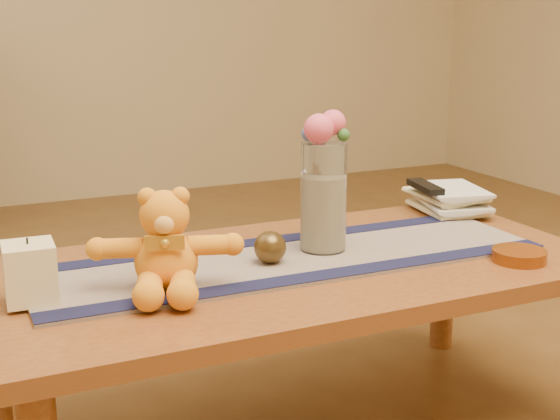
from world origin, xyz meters
name	(u,v)px	position (x,y,z in m)	size (l,w,h in m)	color
coffee_table_top	(299,270)	(0.00, 0.00, 0.43)	(1.40, 0.70, 0.04)	brown
table_leg_bl	(6,360)	(-0.64, 0.29, 0.21)	(0.07, 0.07, 0.41)	brown
table_leg_br	(444,283)	(0.64, 0.29, 0.21)	(0.07, 0.07, 0.41)	brown
persian_runner	(291,259)	(-0.01, 0.02, 0.45)	(1.20, 0.35, 0.01)	#1D1C4F
runner_border_near	(320,275)	(-0.01, -0.13, 0.46)	(1.20, 0.06, 0.00)	#121436
runner_border_far	(267,241)	(-0.01, 0.16, 0.46)	(1.20, 0.06, 0.00)	#121436
teddy_bear	(165,241)	(-0.34, -0.06, 0.56)	(0.30, 0.24, 0.20)	orange
pillar_candle	(30,272)	(-0.60, -0.02, 0.52)	(0.10, 0.10, 0.12)	#F7E7B6
candle_wick	(27,241)	(-0.60, -0.02, 0.58)	(0.00, 0.00, 0.01)	black
glass_vase	(323,197)	(0.08, 0.04, 0.59)	(0.11, 0.11, 0.26)	silver
potpourri_fill	(323,213)	(0.08, 0.04, 0.55)	(0.09, 0.09, 0.18)	beige
rose_left	(319,129)	(0.06, 0.03, 0.75)	(0.07, 0.07, 0.07)	#F05476
rose_right	(333,122)	(0.11, 0.05, 0.76)	(0.06, 0.06, 0.06)	#F05476
blue_flower_back	(321,128)	(0.09, 0.08, 0.75)	(0.04, 0.04, 0.04)	#4B62A2
blue_flower_side	(309,134)	(0.05, 0.06, 0.74)	(0.04, 0.04, 0.04)	#4B62A2
leaf_sprig	(344,135)	(0.12, 0.02, 0.74)	(0.03, 0.03, 0.03)	#33662D
bronze_ball	(270,247)	(-0.07, 0.00, 0.50)	(0.07, 0.07, 0.07)	#493618
book_bottom	(422,211)	(0.51, 0.24, 0.46)	(0.17, 0.22, 0.02)	#F3EABC
book_lower	(425,205)	(0.52, 0.23, 0.48)	(0.16, 0.22, 0.02)	#F3EABC
book_upper	(421,198)	(0.51, 0.24, 0.50)	(0.17, 0.22, 0.02)	#F3EABC
book_top	(425,192)	(0.51, 0.24, 0.52)	(0.16, 0.22, 0.02)	#F3EABC
tv_remote	(425,187)	(0.51, 0.23, 0.54)	(0.04, 0.16, 0.02)	black
amber_dish	(519,256)	(0.47, -0.21, 0.46)	(0.13, 0.13, 0.03)	#BF5914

